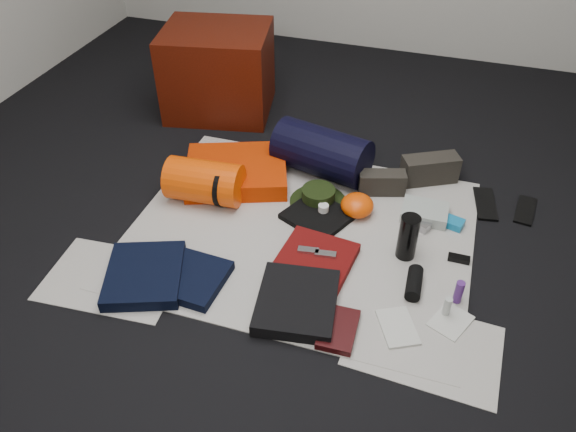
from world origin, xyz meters
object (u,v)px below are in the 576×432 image
(red_cabinet, at_px, (218,71))
(sleeping_pad, at_px, (236,171))
(compact_camera, at_px, (420,225))
(water_bottle, at_px, (408,237))
(stuff_sack, at_px, (205,182))
(navy_duffel, at_px, (322,152))
(paperback_book, at_px, (338,329))

(red_cabinet, relative_size, sleeping_pad, 1.20)
(compact_camera, bearing_deg, water_bottle, -72.88)
(sleeping_pad, relative_size, water_bottle, 2.37)
(sleeping_pad, bearing_deg, compact_camera, -6.07)
(compact_camera, bearing_deg, sleeping_pad, -158.17)
(stuff_sack, relative_size, compact_camera, 3.98)
(sleeping_pad, bearing_deg, red_cabinet, 119.02)
(water_bottle, bearing_deg, stuff_sack, 174.08)
(navy_duffel, height_order, compact_camera, navy_duffel)
(water_bottle, distance_m, paperback_book, 0.56)
(sleeping_pad, xyz_separation_m, navy_duffel, (0.42, 0.20, 0.08))
(red_cabinet, relative_size, paperback_book, 2.88)
(water_bottle, height_order, paperback_book, water_bottle)
(compact_camera, bearing_deg, red_cabinet, 177.90)
(red_cabinet, bearing_deg, paperback_book, -64.20)
(sleeping_pad, relative_size, paperback_book, 2.41)
(stuff_sack, relative_size, paperback_book, 1.72)
(sleeping_pad, distance_m, compact_camera, 1.00)
(red_cabinet, height_order, paperback_book, red_cabinet)
(sleeping_pad, height_order, paperback_book, sleeping_pad)
(compact_camera, bearing_deg, stuff_sack, -146.48)
(sleeping_pad, xyz_separation_m, compact_camera, (0.99, -0.11, -0.03))
(stuff_sack, distance_m, compact_camera, 1.09)
(stuff_sack, distance_m, paperback_book, 1.06)
(paperback_book, bearing_deg, compact_camera, 71.09)
(red_cabinet, xyz_separation_m, sleeping_pad, (0.38, -0.69, -0.21))
(red_cabinet, xyz_separation_m, compact_camera, (1.38, -0.79, -0.24))
(stuff_sack, xyz_separation_m, compact_camera, (1.08, 0.11, -0.09))
(sleeping_pad, bearing_deg, water_bottle, -18.53)
(water_bottle, relative_size, compact_camera, 2.36)
(sleeping_pad, xyz_separation_m, water_bottle, (0.95, -0.32, 0.06))
(sleeping_pad, distance_m, stuff_sack, 0.24)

